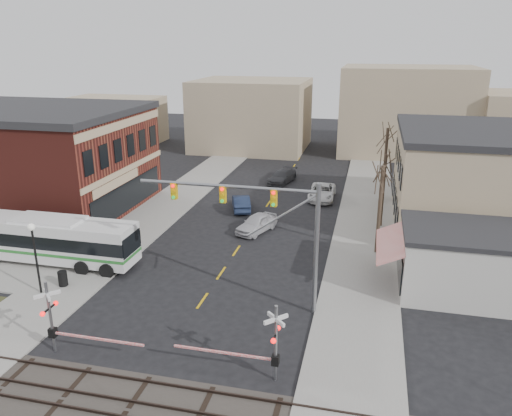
{
  "coord_description": "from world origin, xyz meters",
  "views": [
    {
      "loc": [
        9.58,
        -24.1,
        15.44
      ],
      "look_at": [
        1.48,
        10.33,
        3.5
      ],
      "focal_mm": 35.0,
      "sensor_mm": 36.0,
      "label": 1
    }
  ],
  "objects_px": {
    "car_b": "(241,203)",
    "pedestrian_far": "(83,238)",
    "transit_bus": "(51,239)",
    "traffic_signal_mast": "(267,218)",
    "car_c": "(322,192)",
    "street_lamp": "(34,244)",
    "car_a": "(257,223)",
    "car_d": "(282,177)",
    "rr_crossing_west": "(58,319)",
    "pedestrian_near": "(83,254)",
    "rr_crossing_east": "(267,343)",
    "trash_bin": "(63,278)"
  },
  "relations": [
    {
      "from": "rr_crossing_west",
      "to": "pedestrian_near",
      "type": "bearing_deg",
      "value": 115.56
    },
    {
      "from": "traffic_signal_mast",
      "to": "street_lamp",
      "type": "height_order",
      "value": "traffic_signal_mast"
    },
    {
      "from": "transit_bus",
      "to": "traffic_signal_mast",
      "type": "distance_m",
      "value": 17.12
    },
    {
      "from": "rr_crossing_west",
      "to": "street_lamp",
      "type": "height_order",
      "value": "street_lamp"
    },
    {
      "from": "car_b",
      "to": "car_d",
      "type": "height_order",
      "value": "car_b"
    },
    {
      "from": "traffic_signal_mast",
      "to": "car_d",
      "type": "relative_size",
      "value": 2.19
    },
    {
      "from": "car_b",
      "to": "car_c",
      "type": "height_order",
      "value": "car_c"
    },
    {
      "from": "car_b",
      "to": "car_c",
      "type": "xyz_separation_m",
      "value": [
        7.15,
        5.2,
        0.02
      ]
    },
    {
      "from": "street_lamp",
      "to": "car_c",
      "type": "height_order",
      "value": "street_lamp"
    },
    {
      "from": "rr_crossing_east",
      "to": "trash_bin",
      "type": "bearing_deg",
      "value": 157.89
    },
    {
      "from": "car_a",
      "to": "pedestrian_far",
      "type": "bearing_deg",
      "value": -128.96
    },
    {
      "from": "trash_bin",
      "to": "car_a",
      "type": "distance_m",
      "value": 16.21
    },
    {
      "from": "trash_bin",
      "to": "car_c",
      "type": "height_order",
      "value": "car_c"
    },
    {
      "from": "transit_bus",
      "to": "trash_bin",
      "type": "height_order",
      "value": "transit_bus"
    },
    {
      "from": "car_b",
      "to": "pedestrian_far",
      "type": "bearing_deg",
      "value": 33.41
    },
    {
      "from": "traffic_signal_mast",
      "to": "car_a",
      "type": "xyz_separation_m",
      "value": [
        -3.42,
        12.13,
        -5.02
      ]
    },
    {
      "from": "transit_bus",
      "to": "car_d",
      "type": "relative_size",
      "value": 2.6
    },
    {
      "from": "rr_crossing_west",
      "to": "street_lamp",
      "type": "xyz_separation_m",
      "value": [
        -4.99,
        5.24,
        1.47
      ]
    },
    {
      "from": "rr_crossing_east",
      "to": "trash_bin",
      "type": "relative_size",
      "value": 5.59
    },
    {
      "from": "car_c",
      "to": "pedestrian_far",
      "type": "bearing_deg",
      "value": -134.22
    },
    {
      "from": "car_b",
      "to": "pedestrian_far",
      "type": "height_order",
      "value": "pedestrian_far"
    },
    {
      "from": "street_lamp",
      "to": "car_b",
      "type": "xyz_separation_m",
      "value": [
        8.18,
        19.07,
        -2.71
      ]
    },
    {
      "from": "trash_bin",
      "to": "car_b",
      "type": "relative_size",
      "value": 0.23
    },
    {
      "from": "street_lamp",
      "to": "car_c",
      "type": "relative_size",
      "value": 0.87
    },
    {
      "from": "car_b",
      "to": "pedestrian_far",
      "type": "xyz_separation_m",
      "value": [
        -9.35,
        -12.15,
        0.33
      ]
    },
    {
      "from": "car_a",
      "to": "car_d",
      "type": "relative_size",
      "value": 0.91
    },
    {
      "from": "street_lamp",
      "to": "pedestrian_far",
      "type": "bearing_deg",
      "value": 99.61
    },
    {
      "from": "street_lamp",
      "to": "traffic_signal_mast",
      "type": "bearing_deg",
      "value": 6.89
    },
    {
      "from": "rr_crossing_west",
      "to": "car_c",
      "type": "relative_size",
      "value": 1.04
    },
    {
      "from": "rr_crossing_east",
      "to": "pedestrian_near",
      "type": "relative_size",
      "value": 3.29
    },
    {
      "from": "pedestrian_near",
      "to": "rr_crossing_west",
      "type": "bearing_deg",
      "value": -156.43
    },
    {
      "from": "rr_crossing_west",
      "to": "car_d",
      "type": "bearing_deg",
      "value": 81.4
    },
    {
      "from": "car_b",
      "to": "car_d",
      "type": "relative_size",
      "value": 0.9
    },
    {
      "from": "traffic_signal_mast",
      "to": "car_d",
      "type": "distance_m",
      "value": 28.49
    },
    {
      "from": "street_lamp",
      "to": "pedestrian_far",
      "type": "relative_size",
      "value": 2.5
    },
    {
      "from": "traffic_signal_mast",
      "to": "rr_crossing_west",
      "type": "distance_m",
      "value": 12.28
    },
    {
      "from": "car_b",
      "to": "pedestrian_near",
      "type": "xyz_separation_m",
      "value": [
        -7.79,
        -14.69,
        0.24
      ]
    },
    {
      "from": "trash_bin",
      "to": "pedestrian_far",
      "type": "height_order",
      "value": "pedestrian_far"
    },
    {
      "from": "traffic_signal_mast",
      "to": "rr_crossing_west",
      "type": "bearing_deg",
      "value": -143.34
    },
    {
      "from": "car_c",
      "to": "car_b",
      "type": "bearing_deg",
      "value": -144.61
    },
    {
      "from": "transit_bus",
      "to": "pedestrian_far",
      "type": "height_order",
      "value": "transit_bus"
    },
    {
      "from": "car_c",
      "to": "pedestrian_far",
      "type": "height_order",
      "value": "pedestrian_far"
    },
    {
      "from": "traffic_signal_mast",
      "to": "car_a",
      "type": "relative_size",
      "value": 2.4
    },
    {
      "from": "street_lamp",
      "to": "car_b",
      "type": "bearing_deg",
      "value": 66.77
    },
    {
      "from": "rr_crossing_west",
      "to": "car_b",
      "type": "bearing_deg",
      "value": 82.5
    },
    {
      "from": "trash_bin",
      "to": "car_a",
      "type": "height_order",
      "value": "car_a"
    },
    {
      "from": "car_c",
      "to": "street_lamp",
      "type": "bearing_deg",
      "value": -122.94
    },
    {
      "from": "car_b",
      "to": "car_d",
      "type": "distance_m",
      "value": 10.6
    },
    {
      "from": "car_b",
      "to": "car_a",
      "type": "bearing_deg",
      "value": 98.81
    },
    {
      "from": "transit_bus",
      "to": "trash_bin",
      "type": "bearing_deg",
      "value": -47.82
    }
  ]
}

